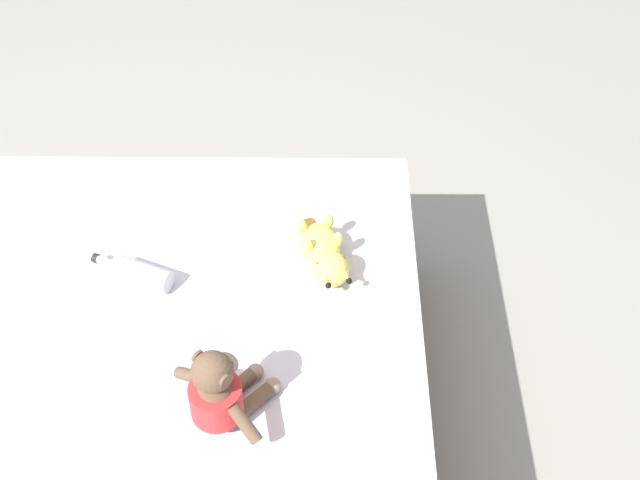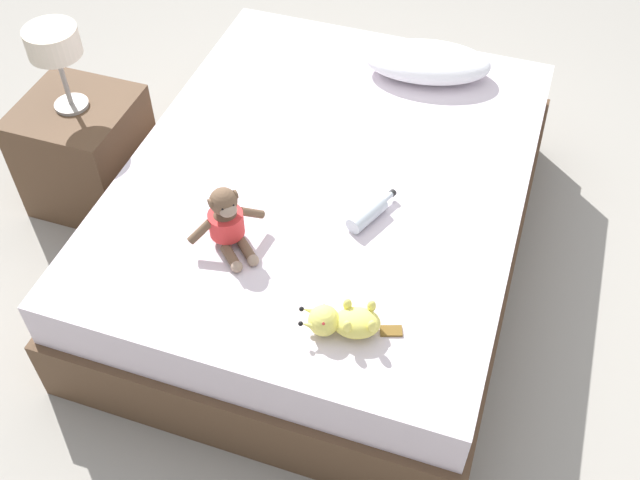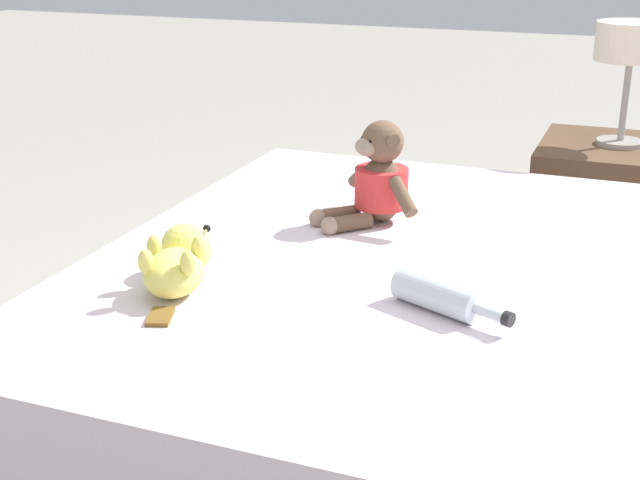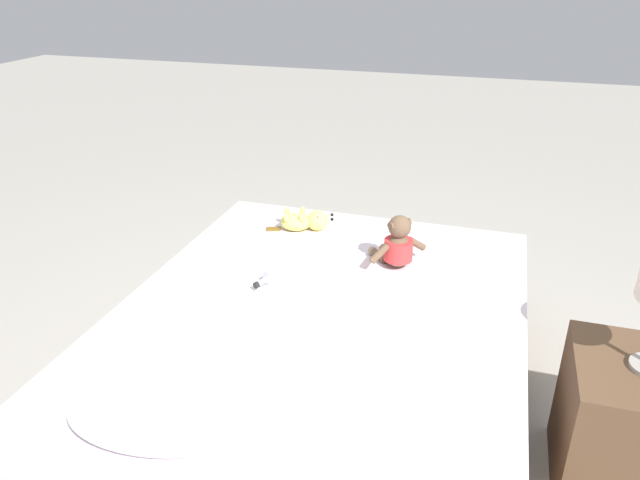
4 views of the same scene
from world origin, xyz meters
name	(u,v)px [view 4 (image 4 of 4)]	position (x,y,z in m)	size (l,w,h in m)	color
ground_plane	(318,418)	(0.00, 0.00, 0.00)	(16.00, 16.00, 0.00)	#9E998E
bed	(317,369)	(0.00, 0.00, 0.25)	(1.53, 1.97, 0.50)	brown
pillow	(164,415)	(0.22, 0.71, 0.57)	(0.58, 0.37, 0.13)	white
plush_monkey	(397,245)	(-0.21, -0.47, 0.60)	(0.26, 0.26, 0.24)	brown
plush_yellow_creature	(305,221)	(0.28, -0.70, 0.55)	(0.33, 0.17, 0.10)	#EAE066
glass_bottle	(281,272)	(0.22, -0.21, 0.53)	(0.13, 0.23, 0.06)	silver
nightstand	(634,430)	(-1.12, 0.01, 0.26)	(0.46, 0.46, 0.51)	brown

